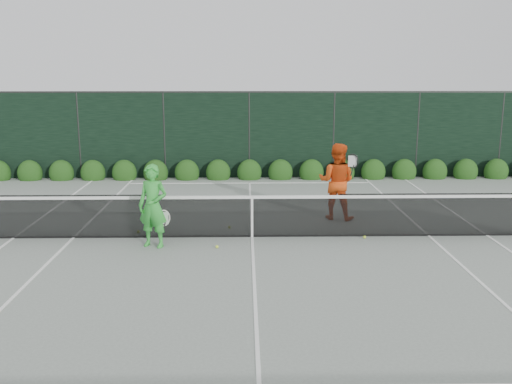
{
  "coord_description": "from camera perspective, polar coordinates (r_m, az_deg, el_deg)",
  "views": [
    {
      "loc": [
        -0.17,
        -12.66,
        3.79
      ],
      "look_at": [
        0.1,
        0.3,
        1.0
      ],
      "focal_mm": 40.0,
      "sensor_mm": 36.0,
      "label": 1
    }
  ],
  "objects": [
    {
      "name": "tennis_net",
      "position": [
        13.08,
        -0.5,
        -2.29
      ],
      "size": [
        12.9,
        0.1,
        1.07
      ],
      "color": "black",
      "rests_on": "ground"
    },
    {
      "name": "court_lines",
      "position": [
        13.22,
        -0.39,
        -4.49
      ],
      "size": [
        11.03,
        23.83,
        0.01
      ],
      "color": "white",
      "rests_on": "ground"
    },
    {
      "name": "hedge_row",
      "position": [
        20.13,
        -0.67,
        1.96
      ],
      "size": [
        31.66,
        0.65,
        0.94
      ],
      "color": "black",
      "rests_on": "ground"
    },
    {
      "name": "tennis_balls",
      "position": [
        13.37,
        -3.81,
        -4.2
      ],
      "size": [
        5.34,
        1.63,
        0.07
      ],
      "color": "#D8F736",
      "rests_on": "ground"
    },
    {
      "name": "player_man",
      "position": [
        14.75,
        8.08,
        1.06
      ],
      "size": [
        1.16,
        1.04,
        1.97
      ],
      "rotation": [
        0.0,
        0.0,
        2.77
      ],
      "color": "#DF4912",
      "rests_on": "ground"
    },
    {
      "name": "ground",
      "position": [
        13.22,
        -0.39,
        -4.52
      ],
      "size": [
        80.0,
        80.0,
        0.0
      ],
      "primitive_type": "plane",
      "color": "gray",
      "rests_on": "ground"
    },
    {
      "name": "windscreen_fence",
      "position": [
        10.21,
        -0.2,
        -0.73
      ],
      "size": [
        32.0,
        21.07,
        3.06
      ],
      "color": "black",
      "rests_on": "ground"
    },
    {
      "name": "player_woman",
      "position": [
        12.5,
        -10.26,
        -1.39
      ],
      "size": [
        0.76,
        0.62,
        1.82
      ],
      "rotation": [
        0.0,
        0.0,
        -0.31
      ],
      "color": "green",
      "rests_on": "ground"
    }
  ]
}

